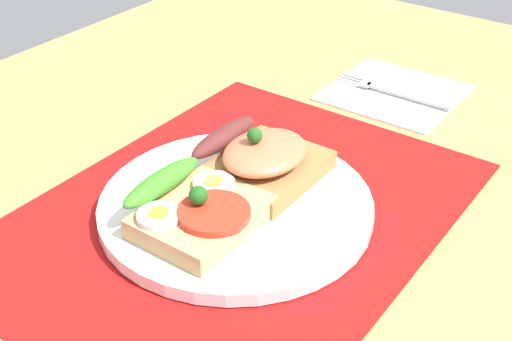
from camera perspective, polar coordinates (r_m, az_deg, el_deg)
name	(u,v)px	position (r cm, az deg, el deg)	size (l,w,h in cm)	color
ground_plane	(236,229)	(61.98, -1.63, -4.82)	(120.00, 90.00, 3.20)	tan
placemat	(236,213)	(60.93, -1.66, -3.52)	(42.91, 32.41, 0.30)	#A61211
plate	(236,206)	(60.48, -1.67, -2.93)	(24.01, 24.01, 1.23)	white
sandwich_egg_tomato	(197,210)	(56.64, -4.87, -3.30)	(10.17, 9.81, 4.02)	tan
sandwich_salmon	(262,159)	(62.35, 0.47, 0.97)	(10.55, 10.21, 5.19)	olive
napkin	(394,92)	(82.78, 11.36, 6.38)	(14.12, 14.24, 0.60)	white
fork	(389,91)	(81.96, 10.97, 6.51)	(1.62, 13.92, 0.32)	#B7B7BC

